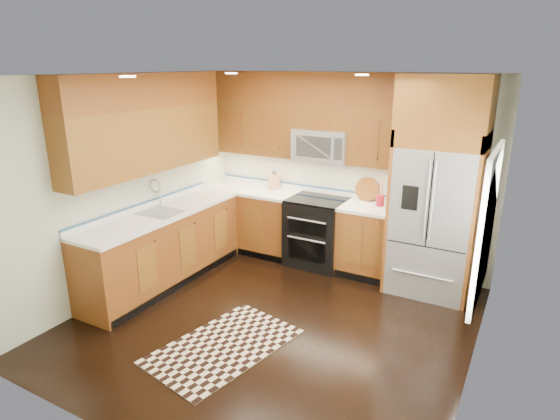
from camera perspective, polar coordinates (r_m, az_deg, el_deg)
The scene contains 16 objects.
ground at distance 5.25m, azimuth -0.95°, elevation -13.51°, with size 4.00×4.00×0.00m, color black.
wall_back at distance 6.47m, azimuth 7.92°, elevation 4.77°, with size 4.00×0.02×2.60m, color beige.
wall_left at distance 5.94m, azimuth -17.99°, elevation 2.94°, with size 0.02×4.00×2.60m, color beige.
wall_right at distance 4.15m, azimuth 23.70°, elevation -3.86°, with size 0.02×4.00×2.60m, color beige.
window at distance 4.30m, azimuth 23.86°, elevation -1.70°, with size 0.04×1.10×1.30m.
base_cabinets at distance 6.34m, azimuth -6.57°, elevation -3.45°, with size 2.85×3.00×0.90m.
countertop at distance 6.20m, azimuth -5.03°, elevation 0.70°, with size 2.86×3.01×0.04m.
upper_cabinets at distance 6.08m, azimuth -5.41°, elevation 10.99°, with size 2.85×3.00×1.15m.
range at distance 6.50m, azimuth 4.48°, elevation -2.69°, with size 0.76×0.67×0.95m.
microwave at distance 6.31m, azimuth 5.24°, elevation 7.88°, with size 0.76×0.40×0.42m.
refrigerator at distance 5.78m, azimuth 18.63°, elevation 2.53°, with size 0.98×0.75×2.60m.
sink_faucet at distance 5.99m, azimuth -14.41°, elevation 0.31°, with size 0.54×0.44×0.37m.
rug at distance 4.89m, azimuth -6.89°, elevation -16.14°, with size 0.88×1.47×0.01m, color black.
knife_block at distance 6.85m, azimuth -0.70°, elevation 3.51°, with size 0.14×0.16×0.27m.
utensil_crock at distance 6.15m, azimuth 12.12°, elevation 1.42°, with size 0.12×0.12×0.30m.
cutting_board at distance 6.38m, azimuth 10.49°, elevation 1.24°, with size 0.32×0.32×0.02m, color brown.
Camera 1 is at (2.26, -3.89, 2.70)m, focal length 30.00 mm.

